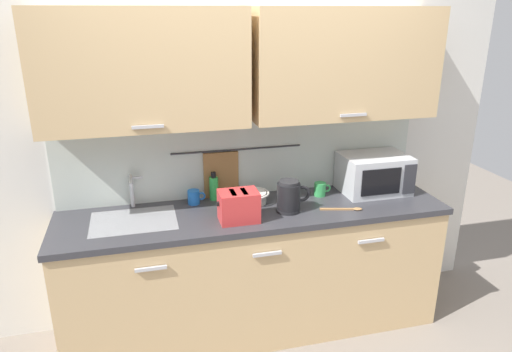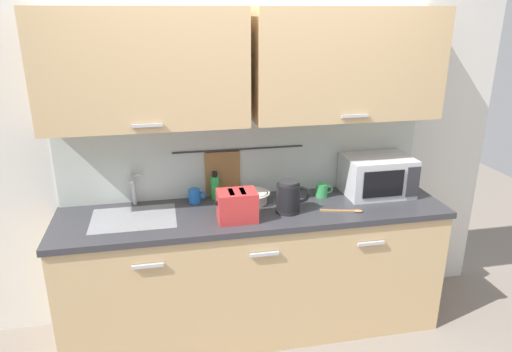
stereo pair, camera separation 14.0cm
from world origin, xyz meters
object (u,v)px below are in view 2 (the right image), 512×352
at_px(mixing_bowl, 254,197).
at_px(mug_near_sink, 195,196).
at_px(toaster, 237,206).
at_px(mug_by_kettle, 322,190).
at_px(electric_kettle, 289,197).
at_px(microwave, 377,175).
at_px(dish_soap_bottle, 215,187).
at_px(wooden_spoon, 347,211).

bearing_deg(mixing_bowl, mug_near_sink, 167.78).
bearing_deg(mixing_bowl, toaster, -122.21).
relative_size(mug_near_sink, mixing_bowl, 0.56).
xyz_separation_m(toaster, mug_by_kettle, (0.64, 0.26, -0.05)).
bearing_deg(toaster, mug_by_kettle, 22.17).
xyz_separation_m(electric_kettle, mug_by_kettle, (0.30, 0.20, -0.05)).
xyz_separation_m(microwave, mug_near_sink, (-1.27, 0.09, -0.09)).
height_order(dish_soap_bottle, wooden_spoon, dish_soap_bottle).
distance_m(microwave, mixing_bowl, 0.88).
bearing_deg(mug_by_kettle, toaster, -157.83).
height_order(mug_near_sink, mug_by_kettle, same).
xyz_separation_m(mixing_bowl, toaster, (-0.16, -0.25, 0.05)).
height_order(microwave, wooden_spoon, microwave).
relative_size(dish_soap_bottle, mixing_bowl, 0.92).
bearing_deg(toaster, wooden_spoon, -1.33).
distance_m(microwave, wooden_spoon, 0.43).
bearing_deg(mixing_bowl, mug_by_kettle, 1.38).
bearing_deg(mug_near_sink, mug_by_kettle, -4.76).
bearing_deg(mug_by_kettle, mixing_bowl, -178.62).
xyz_separation_m(electric_kettle, toaster, (-0.34, -0.06, -0.01)).
bearing_deg(mixing_bowl, microwave, -0.27).
distance_m(microwave, toaster, 1.06).
xyz_separation_m(toaster, wooden_spoon, (0.71, -0.02, -0.09)).
bearing_deg(wooden_spoon, mug_by_kettle, 104.58).
xyz_separation_m(dish_soap_bottle, mug_near_sink, (-0.14, -0.04, -0.04)).
xyz_separation_m(mug_near_sink, mug_by_kettle, (0.87, -0.07, 0.00)).
bearing_deg(microwave, dish_soap_bottle, 173.38).
distance_m(mixing_bowl, toaster, 0.30).
height_order(microwave, mug_near_sink, microwave).
distance_m(mixing_bowl, wooden_spoon, 0.62).
height_order(toaster, mug_by_kettle, toaster).
bearing_deg(microwave, mug_near_sink, 176.00).
bearing_deg(electric_kettle, wooden_spoon, -11.72).
bearing_deg(wooden_spoon, dish_soap_bottle, 153.98).
relative_size(dish_soap_bottle, mug_near_sink, 1.63).
bearing_deg(wooden_spoon, mug_near_sink, 159.66).
relative_size(electric_kettle, toaster, 0.89).
bearing_deg(toaster, mug_near_sink, 124.84).
bearing_deg(dish_soap_bottle, mug_near_sink, -163.43).
distance_m(electric_kettle, mixing_bowl, 0.27).
xyz_separation_m(mixing_bowl, wooden_spoon, (0.56, -0.27, -0.04)).
relative_size(mixing_bowl, mug_by_kettle, 1.78).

